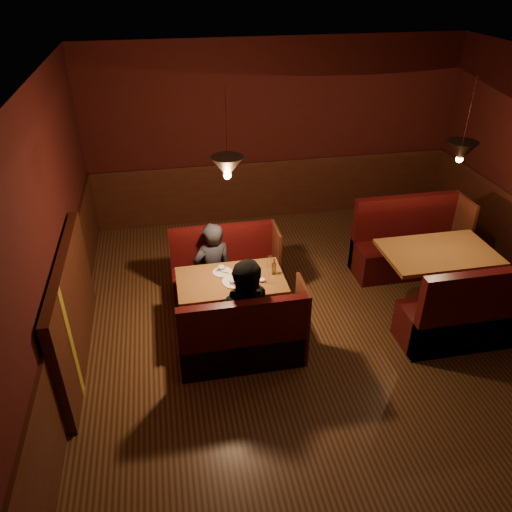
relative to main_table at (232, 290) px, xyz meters
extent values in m
cube|color=#3F2212|center=(1.17, -0.66, -0.52)|extent=(6.00, 7.00, 0.01)
cube|color=#39251A|center=(1.17, -0.66, 2.39)|extent=(6.00, 7.00, 0.01)
cube|color=#360D0C|center=(1.17, 2.85, 0.93)|extent=(6.00, 0.01, 2.90)
cube|color=#360D0C|center=(-1.84, -0.66, 0.93)|extent=(0.01, 7.00, 2.90)
cube|color=#3C130C|center=(1.17, 2.82, -0.02)|extent=(6.00, 0.04, 1.00)
cube|color=#3C130C|center=(-1.81, -0.66, -0.02)|extent=(0.04, 7.00, 1.00)
cube|color=#3C130C|center=(-1.75, -0.26, 0.13)|extent=(0.10, 2.20, 1.30)
cube|color=#AD9822|center=(-1.70, -0.81, 0.13)|extent=(0.01, 0.12, 1.30)
cylinder|color=#333333|center=(-0.01, 0.00, 1.93)|extent=(0.01, 0.01, 0.80)
cone|color=black|center=(-0.01, 0.00, 1.53)|extent=(0.34, 0.34, 0.22)
sphere|color=#FFBF72|center=(-0.01, 0.00, 1.44)|extent=(0.08, 0.08, 0.08)
cylinder|color=#333333|center=(2.59, -0.03, 1.93)|extent=(0.01, 0.01, 0.80)
cone|color=black|center=(2.59, -0.03, 1.53)|extent=(0.34, 0.34, 0.22)
sphere|color=#FFBF72|center=(2.59, -0.03, 1.44)|extent=(0.08, 0.08, 0.08)
cube|color=brown|center=(-0.01, 0.00, 0.13)|extent=(1.25, 0.76, 0.04)
cylinder|color=#3C130C|center=(-0.01, 0.00, -0.20)|extent=(0.13, 0.13, 0.63)
cylinder|color=#3C130C|center=(-0.01, 0.00, -0.50)|extent=(0.50, 0.50, 0.04)
cylinder|color=silver|center=(0.00, -0.08, 0.16)|extent=(0.25, 0.25, 0.02)
cube|color=black|center=(0.04, -0.11, 0.19)|extent=(0.08, 0.07, 0.03)
ellipsoid|color=silver|center=(-0.01, -0.11, 0.19)|extent=(0.06, 0.06, 0.05)
cube|color=tan|center=(0.08, -0.20, 0.18)|extent=(0.07, 0.04, 0.03)
cylinder|color=silver|center=(0.03, -0.20, 0.17)|extent=(0.09, 0.09, 0.01)
cylinder|color=silver|center=(-0.09, 0.15, 0.16)|extent=(0.23, 0.23, 0.01)
ellipsoid|color=beige|center=(-0.10, 0.22, 0.19)|extent=(0.09, 0.09, 0.05)
cube|color=silver|center=(-0.09, 0.14, 0.17)|extent=(0.15, 0.11, 0.00)
cylinder|color=white|center=(0.24, 0.00, 0.19)|extent=(0.05, 0.05, 0.08)
cylinder|color=white|center=(0.49, 0.18, 0.22)|extent=(0.07, 0.07, 0.13)
cylinder|color=white|center=(0.39, -0.15, 0.22)|extent=(0.07, 0.07, 0.13)
cylinder|color=#47230F|center=(0.50, 0.01, 0.23)|extent=(0.05, 0.05, 0.14)
cylinder|color=#47230F|center=(0.50, 0.01, 0.33)|extent=(0.02, 0.02, 0.06)
ellipsoid|color=white|center=(0.34, -0.12, 0.17)|extent=(0.09, 0.07, 0.04)
cube|color=black|center=(-0.01, 0.65, -0.32)|extent=(1.34, 0.49, 0.40)
cube|color=black|center=(-0.01, 0.84, -0.05)|extent=(1.34, 0.11, 0.94)
cube|color=#3C130C|center=(0.68, 0.65, -0.05)|extent=(0.04, 0.49, 0.94)
cube|color=black|center=(-0.01, -0.65, -0.32)|extent=(1.34, 0.49, 0.40)
cube|color=black|center=(-0.01, -0.84, -0.05)|extent=(1.34, 0.11, 0.94)
cube|color=#3C130C|center=(0.68, -0.65, -0.05)|extent=(0.04, 0.49, 0.94)
cube|color=brown|center=(2.59, -0.03, 0.23)|extent=(1.37, 0.88, 0.05)
cylinder|color=#3C130C|center=(2.59, -0.03, -0.16)|extent=(0.14, 0.14, 0.72)
cylinder|color=#3C130C|center=(2.59, -0.03, -0.50)|extent=(0.58, 0.58, 0.04)
cube|color=black|center=(2.59, 0.72, -0.29)|extent=(1.47, 0.57, 0.46)
cube|color=black|center=(2.59, 0.94, 0.02)|extent=(1.47, 0.12, 1.08)
cube|color=#3C130C|center=(3.35, 0.72, 0.02)|extent=(0.04, 0.57, 1.08)
cube|color=black|center=(2.59, -0.77, -0.29)|extent=(1.47, 0.57, 0.46)
cube|color=black|center=(2.59, -0.99, 0.02)|extent=(1.47, 0.12, 1.08)
imported|color=#272830|center=(-0.16, 0.64, 0.20)|extent=(0.59, 0.46, 1.43)
imported|color=black|center=(0.11, -0.63, 0.28)|extent=(0.84, 0.69, 1.60)
camera|label=1|loc=(-0.65, -4.79, 3.39)|focal=35.00mm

